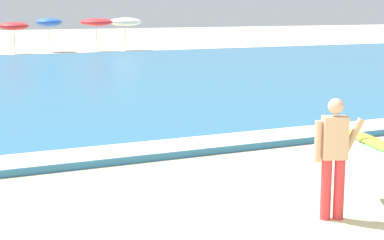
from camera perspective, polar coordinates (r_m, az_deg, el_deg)
surf_foam at (r=12.49m, az=-8.59°, el=-2.95°), size 120.00×1.15×0.01m
surfer_with_board at (r=9.03m, az=14.23°, el=-2.48°), size 1.33×2.35×1.73m
beach_umbrella_5 at (r=42.11m, az=-15.86°, el=8.20°), size 1.85×1.86×2.07m
beach_umbrella_6 at (r=43.77m, az=-12.84°, el=8.64°), size 1.71×1.72×2.28m
beach_umbrella_7 at (r=43.31m, az=-8.68°, el=8.78°), size 2.20×2.21×2.28m
beach_umbrella_8 at (r=44.36m, az=-6.07°, el=8.85°), size 2.23×2.23×2.27m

